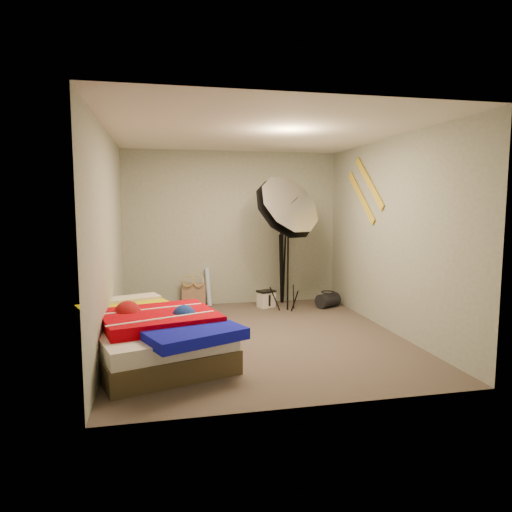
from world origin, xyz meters
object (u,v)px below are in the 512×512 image
object	(u,v)px
camera_tripod	(282,260)
bed	(152,334)
wrapping_roll	(208,287)
camera_case	(266,299)
tote_bag	(194,295)
duffel_bag	(328,300)
photo_umbrella	(285,210)

from	to	relation	value
camera_tripod	bed	bearing A→B (deg)	-131.30
wrapping_roll	camera_case	world-z (taller)	wrapping_roll
camera_tripod	wrapping_roll	bearing A→B (deg)	178.67
tote_bag	camera_tripod	distance (m)	1.56
wrapping_roll	duffel_bag	distance (m)	1.95
tote_bag	wrapping_roll	distance (m)	0.26
bed	photo_umbrella	world-z (taller)	photo_umbrella
tote_bag	bed	distance (m)	2.48
bed	camera_tripod	distance (m)	3.21
photo_umbrella	tote_bag	bearing A→B (deg)	150.52
tote_bag	camera_tripod	size ratio (longest dim) A/B	0.30
wrapping_roll	photo_umbrella	world-z (taller)	photo_umbrella
duffel_bag	wrapping_roll	bearing A→B (deg)	137.70
bed	camera_case	bearing A→B (deg)	50.13
wrapping_roll	camera_tripod	xyz separation A→B (m)	(1.24, -0.03, 0.42)
photo_umbrella	camera_tripod	size ratio (longest dim) A/B	1.73
camera_case	photo_umbrella	distance (m)	1.52
tote_bag	duffel_bag	distance (m)	2.16
duffel_bag	bed	distance (m)	3.32
duffel_bag	camera_tripod	size ratio (longest dim) A/B	0.29
camera_case	photo_umbrella	xyz separation A→B (m)	(0.18, -0.44, 1.44)
photo_umbrella	duffel_bag	bearing A→B (deg)	15.75
wrapping_roll	bed	xyz separation A→B (m)	(-0.86, -2.41, -0.04)
camera_case	photo_umbrella	size ratio (longest dim) A/B	0.11
camera_case	photo_umbrella	bearing A→B (deg)	-90.35
wrapping_roll	duffel_bag	world-z (taller)	wrapping_roll
camera_case	bed	world-z (taller)	bed
tote_bag	camera_tripod	bearing A→B (deg)	12.82
bed	duffel_bag	bearing A→B (deg)	34.70
camera_case	duffel_bag	distance (m)	0.99
camera_case	duffel_bag	bearing A→B (deg)	-34.84
tote_bag	photo_umbrella	xyz separation A→B (m)	(1.31, -0.74, 1.38)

